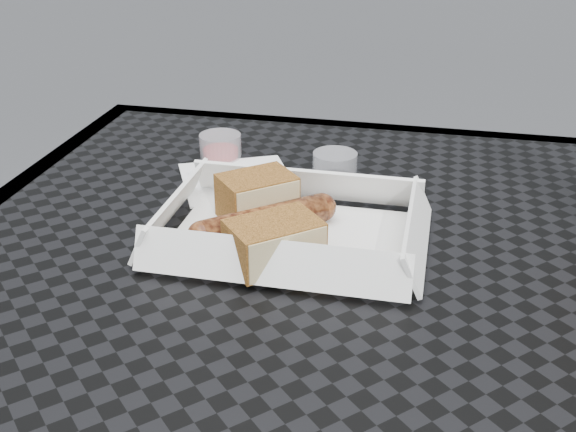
% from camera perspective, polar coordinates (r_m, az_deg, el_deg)
% --- Properties ---
extents(patio_table, '(0.80, 0.80, 0.74)m').
position_cam_1_polar(patio_table, '(0.68, 4.47, -9.93)').
color(patio_table, black).
rests_on(patio_table, ground).
extents(food_tray, '(0.22, 0.15, 0.00)m').
position_cam_1_polar(food_tray, '(0.69, 0.18, -1.72)').
color(food_tray, white).
rests_on(food_tray, patio_table).
extents(bratwurst, '(0.12, 0.11, 0.03)m').
position_cam_1_polar(bratwurst, '(0.68, -1.88, -0.41)').
color(bratwurst, brown).
rests_on(bratwurst, food_tray).
extents(bread_near, '(0.09, 0.08, 0.04)m').
position_cam_1_polar(bread_near, '(0.71, -2.46, 1.54)').
color(bread_near, brown).
rests_on(bread_near, food_tray).
extents(bread_far, '(0.09, 0.09, 0.04)m').
position_cam_1_polar(bread_far, '(0.63, -1.11, -2.08)').
color(bread_far, brown).
rests_on(bread_far, food_tray).
extents(veg_garnish, '(0.03, 0.03, 0.00)m').
position_cam_1_polar(veg_garnish, '(0.63, 5.19, -4.37)').
color(veg_garnish, '#DF4309').
rests_on(veg_garnish, food_tray).
extents(napkin, '(0.16, 0.16, 0.00)m').
position_cam_1_polar(napkin, '(0.81, -4.03, 2.87)').
color(napkin, white).
rests_on(napkin, patio_table).
extents(condiment_cup_sauce, '(0.05, 0.05, 0.03)m').
position_cam_1_polar(condiment_cup_sauce, '(0.87, -5.36, 5.49)').
color(condiment_cup_sauce, maroon).
rests_on(condiment_cup_sauce, patio_table).
extents(condiment_cup_empty, '(0.05, 0.05, 0.03)m').
position_cam_1_polar(condiment_cup_empty, '(0.82, 3.72, 4.00)').
color(condiment_cup_empty, silver).
rests_on(condiment_cup_empty, patio_table).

